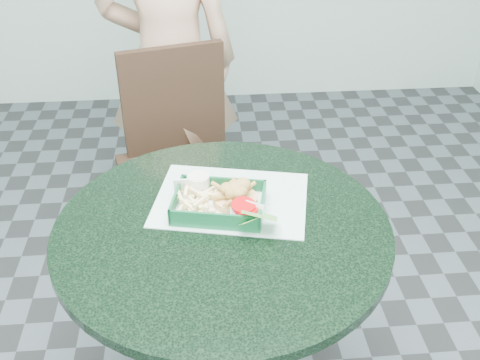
{
  "coord_description": "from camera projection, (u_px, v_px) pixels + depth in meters",
  "views": [
    {
      "loc": [
        -0.05,
        -1.2,
        1.71
      ],
      "look_at": [
        0.06,
        0.1,
        0.85
      ],
      "focal_mm": 42.0,
      "sensor_mm": 36.0,
      "label": 1
    }
  ],
  "objects": [
    {
      "name": "cafe_table",
      "position": [
        223.0,
        277.0,
        1.62
      ],
      "size": [
        0.92,
        0.92,
        0.75
      ],
      "color": "black",
      "rests_on": "floor"
    },
    {
      "name": "dining_chair",
      "position": [
        176.0,
        147.0,
        2.35
      ],
      "size": [
        0.44,
        0.44,
        0.93
      ],
      "rotation": [
        0.0,
        0.0,
        0.27
      ],
      "color": "black",
      "rests_on": "floor"
    },
    {
      "name": "diner_person",
      "position": [
        170.0,
        50.0,
        2.4
      ],
      "size": [
        0.63,
        0.42,
        1.71
      ],
      "primitive_type": "imported",
      "rotation": [
        0.0,
        0.0,
        3.12
      ],
      "color": "tan",
      "rests_on": "floor"
    },
    {
      "name": "placemat",
      "position": [
        231.0,
        205.0,
        1.63
      ],
      "size": [
        0.49,
        0.41,
        0.0
      ],
      "primitive_type": "cube",
      "rotation": [
        0.0,
        0.0,
        -0.21
      ],
      "color": "silver",
      "rests_on": "cafe_table"
    },
    {
      "name": "food_basket",
      "position": [
        219.0,
        212.0,
        1.58
      ],
      "size": [
        0.25,
        0.18,
        0.05
      ],
      "rotation": [
        0.0,
        0.0,
        -0.21
      ],
      "color": "#0F562E",
      "rests_on": "placemat"
    },
    {
      "name": "crab_sandwich",
      "position": [
        233.0,
        196.0,
        1.58
      ],
      "size": [
        0.13,
        0.13,
        0.07
      ],
      "rotation": [
        0.0,
        0.0,
        -0.12
      ],
      "color": "tan",
      "rests_on": "food_basket"
    },
    {
      "name": "fries_pile",
      "position": [
        193.0,
        205.0,
        1.57
      ],
      "size": [
        0.13,
        0.14,
        0.05
      ],
      "primitive_type": null,
      "rotation": [
        0.0,
        0.0,
        -0.19
      ],
      "color": "#FFE69E",
      "rests_on": "food_basket"
    },
    {
      "name": "sauce_ramekin",
      "position": [
        193.0,
        189.0,
        1.61
      ],
      "size": [
        0.06,
        0.06,
        0.04
      ],
      "rotation": [
        0.0,
        0.0,
        0.32
      ],
      "color": "silver",
      "rests_on": "food_basket"
    },
    {
      "name": "garnish_cup",
      "position": [
        252.0,
        215.0,
        1.52
      ],
      "size": [
        0.12,
        0.12,
        0.05
      ],
      "rotation": [
        0.0,
        0.0,
        -0.26
      ],
      "color": "silver",
      "rests_on": "food_basket"
    }
  ]
}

